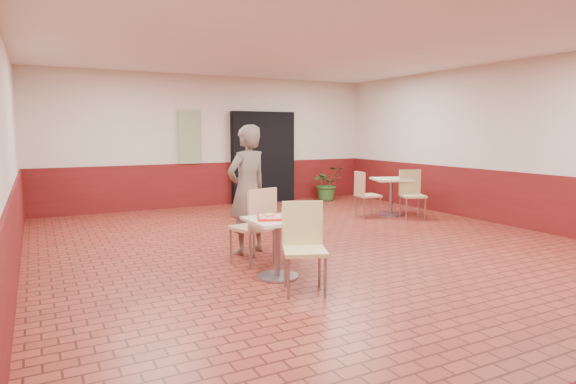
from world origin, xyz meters
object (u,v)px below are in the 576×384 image
chair_second_left (365,192)px  chair_main_back (256,222)px  main_table (278,238)px  serving_tray (278,217)px  long_john_donut (286,214)px  customer (247,190)px  paper_cup (285,210)px  chair_second_front (412,191)px  potted_plant (327,183)px  ring_donut (269,215)px  second_table (391,190)px  chair_main_front (304,242)px

chair_second_left → chair_main_back: bearing=132.0°
main_table → serving_tray: size_ratio=1.49×
serving_tray → long_john_donut: bearing=-18.5°
customer → paper_cup: customer is taller
serving_tray → long_john_donut: size_ratio=3.19×
chair_second_front → long_john_donut: bearing=-127.3°
chair_main_back → serving_tray: bearing=72.9°
serving_tray → long_john_donut: 0.11m
chair_second_front → potted_plant: 2.87m
customer → chair_second_left: bearing=-172.1°
chair_second_left → paper_cup: bearing=139.2°
ring_donut → long_john_donut: bearing=-24.1°
chair_second_front → customer: bearing=-142.5°
paper_cup → chair_second_left: size_ratio=0.10×
main_table → potted_plant: bearing=52.5°
serving_tray → second_table: size_ratio=0.63×
long_john_donut → paper_cup: size_ratio=1.64×
chair_second_left → long_john_donut: bearing=140.0°
main_table → long_john_donut: long_john_donut is taller
ring_donut → second_table: bearing=33.7°
customer → paper_cup: size_ratio=19.94×
chair_main_back → chair_second_front: (4.14, 1.68, -0.03)m
chair_main_back → customer: bearing=-119.3°
ring_donut → chair_second_front: 4.81m
main_table → ring_donut: bearing=150.2°
customer → chair_second_left: 3.61m
chair_main_back → long_john_donut: size_ratio=6.74×
potted_plant → second_table: bearing=-88.5°
potted_plant → chair_second_left: bearing=-104.2°
customer → serving_tray: 1.27m
chair_main_front → chair_second_left: chair_main_front is taller
chair_main_back → ring_donut: size_ratio=9.52×
long_john_donut → chair_second_front: size_ratio=0.16×
chair_main_back → paper_cup: 0.62m
ring_donut → paper_cup: size_ratio=1.16×
chair_main_back → serving_tray: (-0.01, -0.64, 0.17)m
chair_main_back → chair_second_front: 4.47m
paper_cup → chair_second_front: size_ratio=0.10×
paper_cup → chair_second_left: 4.27m
second_table → chair_second_front: (0.12, -0.48, 0.02)m
paper_cup → chair_main_back: bearing=102.1°
ring_donut → second_table: 4.95m
customer → chair_second_left: (3.23, 1.58, -0.40)m
chair_main_back → ring_donut: bearing=64.1°
chair_main_back → long_john_donut: chair_main_back is taller
chair_second_left → potted_plant: chair_second_left is taller
chair_second_left → chair_second_front: bearing=-114.4°
chair_main_back → potted_plant: (3.96, 4.54, -0.13)m
chair_main_front → serving_tray: bearing=117.5°
second_table → paper_cup: bearing=-145.0°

